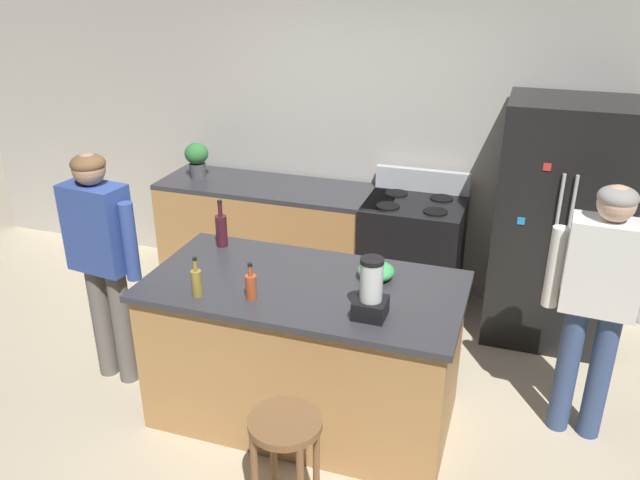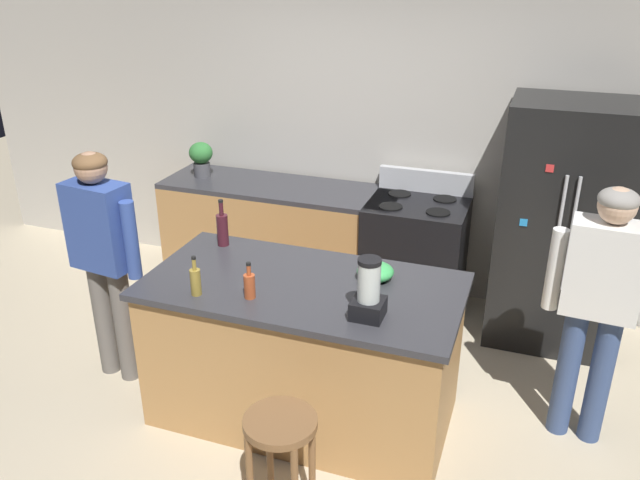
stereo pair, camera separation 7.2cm
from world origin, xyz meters
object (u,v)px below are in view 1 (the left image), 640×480
(refrigerator, at_px, (559,225))
(person_by_sink_right, at_px, (599,292))
(kitchen_island, at_px, (304,351))
(bottle_wine, at_px, (221,229))
(person_by_island_left, at_px, (101,249))
(stove_range, at_px, (412,256))
(bar_stool, at_px, (286,444))
(bottle_cooking_sauce, at_px, (251,286))
(potted_plant, at_px, (197,158))
(blender_appliance, at_px, (371,292))
(bottle_vinegar, at_px, (197,282))
(mixing_bowl, at_px, (376,271))

(refrigerator, xyz_separation_m, person_by_sink_right, (0.19, -1.12, 0.06))
(person_by_sink_right, bearing_deg, kitchen_island, -166.91)
(bottle_wine, bearing_deg, person_by_island_left, -152.03)
(stove_range, bearing_deg, person_by_island_left, -138.10)
(refrigerator, relative_size, stove_range, 1.61)
(bar_stool, xyz_separation_m, bottle_cooking_sauce, (-0.43, 0.60, 0.49))
(potted_plant, bearing_deg, refrigerator, -0.98)
(blender_appliance, bearing_deg, kitchen_island, 152.87)
(bottle_wine, bearing_deg, bar_stool, -52.84)
(kitchen_island, height_order, bottle_wine, bottle_wine)
(bottle_vinegar, bearing_deg, kitchen_island, 32.16)
(stove_range, bearing_deg, kitchen_island, -103.52)
(refrigerator, relative_size, person_by_sink_right, 1.13)
(stove_range, bearing_deg, bottle_vinegar, -115.51)
(refrigerator, height_order, bottle_wine, refrigerator)
(kitchen_island, bearing_deg, blender_appliance, -27.13)
(bar_stool, height_order, blender_appliance, blender_appliance)
(refrigerator, distance_m, mixing_bowl, 1.67)
(person_by_sink_right, xyz_separation_m, bar_stool, (-1.41, -1.23, -0.45))
(bar_stool, relative_size, blender_appliance, 1.98)
(person_by_island_left, bearing_deg, kitchen_island, 1.23)
(refrigerator, height_order, bar_stool, refrigerator)
(mixing_bowl, bearing_deg, person_by_island_left, -172.74)
(refrigerator, bearing_deg, potted_plant, 179.02)
(bar_stool, height_order, bottle_wine, bottle_wine)
(kitchen_island, xyz_separation_m, person_by_island_left, (-1.36, -0.03, 0.50))
(bottle_cooking_sauce, relative_size, mixing_bowl, 0.98)
(person_by_sink_right, bearing_deg, person_by_island_left, -172.26)
(person_by_sink_right, height_order, bottle_vinegar, person_by_sink_right)
(blender_appliance, height_order, mixing_bowl, blender_appliance)
(stove_range, distance_m, bar_stool, 2.38)
(bar_stool, xyz_separation_m, potted_plant, (-1.73, 2.40, 0.59))
(person_by_sink_right, xyz_separation_m, bottle_cooking_sauce, (-1.83, -0.63, 0.05))
(stove_range, distance_m, bottle_wine, 1.69)
(person_by_island_left, bearing_deg, person_by_sink_right, 7.74)
(person_by_island_left, xyz_separation_m, bottle_vinegar, (0.85, -0.29, 0.05))
(person_by_sink_right, distance_m, bar_stool, 1.92)
(refrigerator, bearing_deg, bottle_vinegar, -136.75)
(refrigerator, xyz_separation_m, bar_stool, (-1.21, -2.35, -0.38))
(kitchen_island, relative_size, person_by_sink_right, 1.16)
(person_by_island_left, xyz_separation_m, mixing_bowl, (1.75, 0.22, 0.02))
(person_by_island_left, relative_size, person_by_sink_right, 1.01)
(blender_appliance, xyz_separation_m, bottle_vinegar, (-0.97, -0.09, -0.06))
(person_by_island_left, xyz_separation_m, bottle_cooking_sauce, (1.15, -0.23, 0.05))
(person_by_island_left, relative_size, mixing_bowl, 7.29)
(bottle_cooking_sauce, distance_m, mixing_bowl, 0.75)
(potted_plant, relative_size, bottle_wine, 0.95)
(person_by_island_left, bearing_deg, stove_range, 41.90)
(kitchen_island, distance_m, bottle_wine, 0.96)
(person_by_island_left, distance_m, bottle_cooking_sauce, 1.17)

